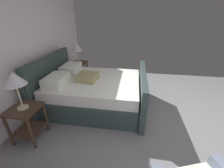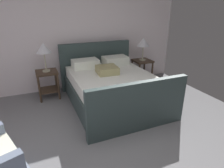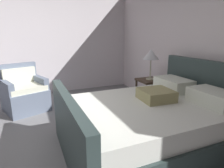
# 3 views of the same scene
# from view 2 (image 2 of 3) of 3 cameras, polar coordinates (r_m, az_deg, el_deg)

# --- Properties ---
(ground_plane) EXTENTS (5.25, 5.60, 0.02)m
(ground_plane) POSITION_cam_2_polar(r_m,az_deg,el_deg) (2.71, 4.67, -22.11)
(ground_plane) COLOR slate
(wall_back) EXTENTS (5.37, 0.12, 2.54)m
(wall_back) POSITION_cam_2_polar(r_m,az_deg,el_deg) (4.70, -11.56, 14.19)
(wall_back) COLOR silver
(wall_back) RESTS_ON ground
(bed) EXTENTS (1.71, 2.14, 1.10)m
(bed) POSITION_cam_2_polar(r_m,az_deg,el_deg) (3.93, -0.02, -0.87)
(bed) COLOR #2E3C3B
(bed) RESTS_ON ground
(nightstand_right) EXTENTS (0.44, 0.44, 0.60)m
(nightstand_right) POSITION_cam_2_polar(r_m,az_deg,el_deg) (5.07, 8.82, 4.84)
(nightstand_right) COLOR #3E2D1F
(nightstand_right) RESTS_ON ground
(table_lamp_right) EXTENTS (0.30, 0.30, 0.57)m
(table_lamp_right) POSITION_cam_2_polar(r_m,az_deg,el_deg) (4.92, 9.26, 12.00)
(table_lamp_right) COLOR #B7B293
(table_lamp_right) RESTS_ON nightstand_right
(nightstand_left) EXTENTS (0.44, 0.44, 0.60)m
(nightstand_left) POSITION_cam_2_polar(r_m,az_deg,el_deg) (4.36, -18.44, 1.10)
(nightstand_left) COLOR #3E2D1F
(nightstand_left) RESTS_ON ground
(table_lamp_left) EXTENTS (0.31, 0.31, 0.59)m
(table_lamp_left) POSITION_cam_2_polar(r_m,az_deg,el_deg) (4.18, -19.54, 9.74)
(table_lamp_left) COLOR #B7B293
(table_lamp_left) RESTS_ON nightstand_left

